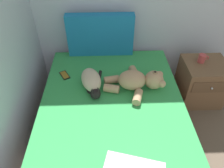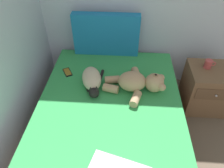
# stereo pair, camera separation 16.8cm
# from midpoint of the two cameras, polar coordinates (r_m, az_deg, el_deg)

# --- Properties ---
(bed) EXTENTS (1.40, 1.94, 0.49)m
(bed) POSITION_cam_midpoint_polar(r_m,az_deg,el_deg) (2.14, 1.63, -10.73)
(bed) COLOR brown
(bed) RESTS_ON ground_plane
(patterned_cushion) EXTENTS (0.77, 0.11, 0.50)m
(patterned_cushion) POSITION_cam_midpoint_polar(r_m,az_deg,el_deg) (2.52, 0.38, 13.11)
(patterned_cushion) COLOR #1972AD
(patterned_cushion) RESTS_ON bed
(cat) EXTENTS (0.27, 0.44, 0.15)m
(cat) POSITION_cam_midpoint_polar(r_m,az_deg,el_deg) (2.12, -3.18, 1.09)
(cat) COLOR #C6B293
(cat) RESTS_ON bed
(teddy_bear) EXTENTS (0.61, 0.55, 0.20)m
(teddy_bear) POSITION_cam_midpoint_polar(r_m,az_deg,el_deg) (2.10, 9.42, 0.39)
(teddy_bear) COLOR tan
(teddy_bear) RESTS_ON bed
(cell_phone) EXTENTS (0.14, 0.16, 0.01)m
(cell_phone) POSITION_cam_midpoint_polar(r_m,az_deg,el_deg) (2.36, -9.92, 3.12)
(cell_phone) COLOR black
(cell_phone) RESTS_ON bed
(nightstand) EXTENTS (0.49, 0.48, 0.53)m
(nightstand) POSITION_cam_midpoint_polar(r_m,az_deg,el_deg) (2.73, 25.81, -1.10)
(nightstand) COLOR brown
(nightstand) RESTS_ON ground_plane
(mug) EXTENTS (0.12, 0.08, 0.09)m
(mug) POSITION_cam_midpoint_polar(r_m,az_deg,el_deg) (2.57, 26.30, 4.80)
(mug) COLOR #B23F3F
(mug) RESTS_ON nightstand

